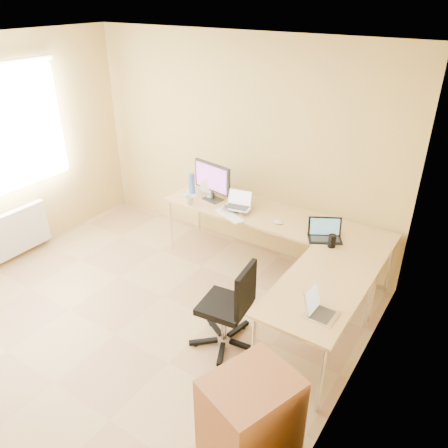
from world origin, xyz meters
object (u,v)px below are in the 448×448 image
Objects in this scene: laptop_black at (326,230)px; mug at (189,200)px; desk_main at (272,243)px; laptop_center at (238,200)px; laptop_return at (323,306)px; cabinet at (250,425)px; water_bottle at (192,184)px; desk_fan at (210,189)px; keyboard at (230,216)px; desk_return at (316,321)px; monitor at (212,182)px; office_chair at (224,300)px.

laptop_black is 3.15× the size of mug.
desk_main is at bearing 134.70° from laptop_black.
laptop_center is (-0.39, -0.14, 0.51)m from desk_main.
desk_main is 1.09m from mug.
laptop_return is at bearing -98.47° from laptop_black.
cabinet is (0.33, -2.04, -0.48)m from laptop_black.
water_bottle is 1.10× the size of desk_fan.
water_bottle is at bearing 153.38° from cabinet.
desk_return is at bearing -3.04° from keyboard.
desk_return is 1.24m from cabinet.
laptop_center is (0.42, -0.10, -0.09)m from monitor.
cabinet reaches higher than desk_main.
laptop_return is (1.52, -1.19, -0.05)m from laptop_center.
water_bottle reaches higher than laptop_return.
keyboard reaches higher than desk_main.
desk_fan is at bearing 143.71° from laptop_black.
desk_return is at bearing 111.33° from cabinet.
desk_fan reaches higher than cabinet.
laptop_center is 0.74m from water_bottle.
cabinet reaches higher than desk_return.
keyboard is 1.75× the size of desk_fan.
desk_fan reaches higher than office_chair.
laptop_center is 0.73× the size of keyboard.
laptop_return is (1.93, -1.29, -0.14)m from monitor.
laptop_black is at bearing 60.46° from office_chair.
desk_main is 1.00m from desk_fan.
cabinet is at bearing -65.49° from desk_main.
office_chair is at bearing -80.74° from desk_main.
laptop_black is 1.10m from keyboard.
monitor is 1.93× the size of laptop_return.
monitor is 1.51m from laptop_black.
monitor is at bearing -177.02° from desk_main.
keyboard is 0.51× the size of cabinet.
office_chair is at bearing 92.65° from laptop_return.
keyboard is at bearing -52.75° from desk_fan.
laptop_return is at bearing -10.16° from keyboard.
monitor is at bearing 121.00° from office_chair.
desk_return is 2.15m from desk_fan.
desk_fan is at bearing 149.48° from cabinet.
desk_main is 1.80m from laptop_return.
keyboard is at bearing 0.00° from mug.
mug is 0.45× the size of desk_fan.
water_bottle is at bearing 61.74° from laptop_return.
cabinet is at bearing -29.79° from keyboard.
monitor is at bearing 148.94° from cabinet.
keyboard is at bearing 57.53° from laptop_return.
monitor is 1.72m from office_chair.
laptop_center is at bearing 147.78° from laptop_black.
water_bottle is at bearing -175.92° from keyboard.
mug is (-0.57, 0.00, 0.04)m from keyboard.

